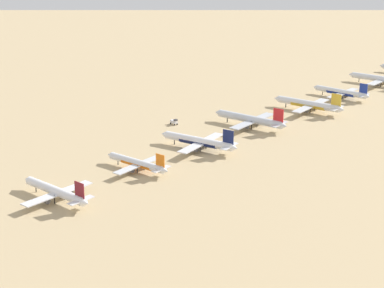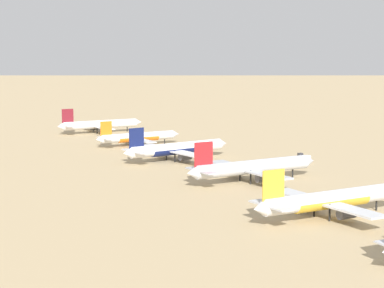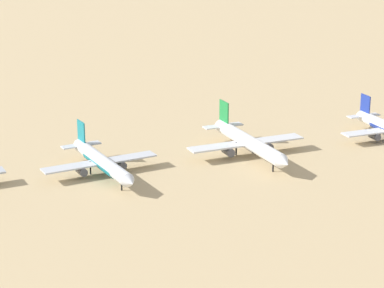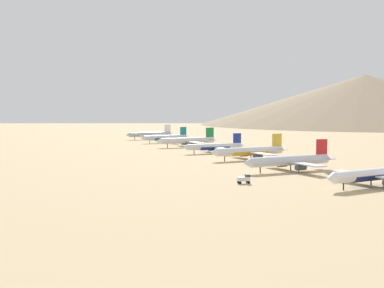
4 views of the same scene
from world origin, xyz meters
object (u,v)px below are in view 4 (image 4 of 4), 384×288
(parked_jet_3, at_px, (215,147))
(parked_jet_5, at_px, (291,161))
(parked_jet_0, at_px, (151,134))
(service_truck, at_px, (244,179))
(parked_jet_4, at_px, (250,151))
(parked_jet_6, at_px, (373,175))
(parked_jet_1, at_px, (166,138))
(parked_jet_2, at_px, (188,141))

(parked_jet_3, bearing_deg, parked_jet_5, 85.34)
(parked_jet_0, bearing_deg, service_truck, 78.91)
(parked_jet_4, height_order, parked_jet_6, parked_jet_4)
(parked_jet_0, xyz_separation_m, parked_jet_6, (13.44, 321.94, 0.10))
(parked_jet_3, xyz_separation_m, parked_jet_5, (8.56, 105.03, 0.72))
(parked_jet_1, relative_size, parked_jet_3, 1.02)
(parked_jet_1, bearing_deg, parked_jet_6, 87.71)
(parked_jet_5, bearing_deg, parked_jet_2, -94.42)
(parked_jet_3, distance_m, parked_jet_6, 160.27)
(parked_jet_1, relative_size, parked_jet_4, 0.89)
(parked_jet_5, xyz_separation_m, service_truck, (41.72, 26.98, -3.21))
(parked_jet_5, xyz_separation_m, parked_jet_6, (-2.45, 55.12, -0.32))
(parked_jet_3, height_order, parked_jet_4, parked_jet_4)
(parked_jet_1, relative_size, service_truck, 8.82)
(parked_jet_1, distance_m, parked_jet_3, 110.94)
(parked_jet_1, bearing_deg, parked_jet_4, 88.52)
(parked_jet_3, xyz_separation_m, service_truck, (50.29, 132.01, -2.48))
(parked_jet_5, distance_m, parked_jet_6, 55.18)
(parked_jet_1, relative_size, parked_jet_6, 0.94)
(parked_jet_0, height_order, parked_jet_3, parked_jet_0)
(service_truck, bearing_deg, parked_jet_0, -101.09)
(parked_jet_2, height_order, parked_jet_6, parked_jet_2)
(parked_jet_2, relative_size, parked_jet_4, 0.99)
(parked_jet_3, xyz_separation_m, parked_jet_6, (6.12, 160.15, 0.40))
(parked_jet_4, bearing_deg, parked_jet_3, -89.31)
(parked_jet_1, xyz_separation_m, parked_jet_6, (10.83, 270.99, 0.31))
(parked_jet_0, relative_size, parked_jet_2, 0.95)
(parked_jet_0, distance_m, parked_jet_6, 322.22)
(parked_jet_3, bearing_deg, parked_jet_4, 90.69)
(parked_jet_0, bearing_deg, parked_jet_5, 86.59)
(parked_jet_4, distance_m, service_truck, 98.02)
(parked_jet_3, relative_size, parked_jet_6, 0.92)
(parked_jet_2, distance_m, parked_jet_5, 163.15)
(parked_jet_2, xyz_separation_m, parked_jet_5, (12.59, 162.66, 0.08))
(service_truck, bearing_deg, parked_jet_1, -102.76)
(parked_jet_4, xyz_separation_m, parked_jet_5, (9.15, 56.74, 0.08))
(parked_jet_2, bearing_deg, parked_jet_0, -91.82)
(parked_jet_0, relative_size, parked_jet_6, 0.98)
(parked_jet_4, bearing_deg, service_truck, 58.72)
(parked_jet_5, bearing_deg, service_truck, 32.89)
(parked_jet_1, height_order, parked_jet_3, parked_jet_1)
(parked_jet_0, distance_m, parked_jet_3, 161.95)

